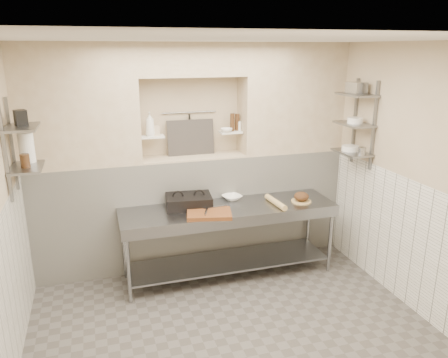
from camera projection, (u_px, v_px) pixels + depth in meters
name	position (u px, v px, depth m)	size (l,w,h in m)	color
floor	(236.00, 340.00, 4.33)	(4.00, 3.90, 0.10)	#45413D
ceiling	(239.00, 33.00, 3.49)	(4.00, 3.90, 0.10)	silver
wall_right	(426.00, 183.00, 4.48)	(0.10, 3.90, 2.80)	#C5B497
wall_back	(189.00, 153.00, 5.74)	(4.00, 0.10, 2.80)	#C5B497
wall_front	(371.00, 340.00, 2.08)	(4.00, 0.10, 2.80)	#C5B497
backwall_lower	(194.00, 209.00, 5.72)	(4.00, 0.40, 1.40)	white
alcove_sill	(193.00, 157.00, 5.51)	(1.30, 0.40, 0.02)	#C5B497
backwall_pillar_left	(78.00, 106.00, 4.94)	(1.35, 0.40, 1.40)	#C5B497
backwall_pillar_right	(291.00, 98.00, 5.68)	(1.35, 0.40, 1.40)	#C5B497
backwall_header	(191.00, 59.00, 5.17)	(1.30, 0.40, 0.40)	#C5B497
wainscot_left	(5.00, 308.00, 3.56)	(0.02, 3.90, 1.40)	white
wainscot_right	(413.00, 246.00, 4.67)	(0.02, 3.90, 1.40)	white
alcove_shelf_left	(152.00, 137.00, 5.29)	(0.28, 0.16, 0.03)	white
alcove_shelf_right	(231.00, 132.00, 5.57)	(0.28, 0.16, 0.03)	white
utensil_rail	(189.00, 112.00, 5.51)	(0.02, 0.02, 0.70)	gray
hanging_steel	(190.00, 126.00, 5.54)	(0.02, 0.02, 0.30)	black
splash_panel	(191.00, 137.00, 5.54)	(0.60, 0.02, 0.45)	#383330
shelf_rail_left_a	(12.00, 144.00, 4.39)	(0.03, 0.03, 0.95)	slate
shelf_rail_left_b	(5.00, 153.00, 4.02)	(0.03, 0.03, 0.95)	slate
wall_shelf_left_lower	(27.00, 168.00, 4.30)	(0.30, 0.50, 0.03)	slate
wall_shelf_left_upper	(21.00, 127.00, 4.19)	(0.30, 0.50, 0.03)	slate
shelf_rail_right_a	(355.00, 121.00, 5.48)	(0.03, 0.03, 1.05)	slate
shelf_rail_right_b	(374.00, 126.00, 5.11)	(0.03, 0.03, 1.05)	slate
wall_shelf_right_lower	(352.00, 152.00, 5.36)	(0.30, 0.50, 0.03)	slate
wall_shelf_right_mid	(354.00, 124.00, 5.26)	(0.30, 0.50, 0.03)	slate
wall_shelf_right_upper	(357.00, 95.00, 5.15)	(0.30, 0.50, 0.03)	slate
prep_table	(229.00, 227.00, 5.30)	(2.60, 0.70, 0.90)	gray
panini_press	(189.00, 201.00, 5.21)	(0.58, 0.45, 0.15)	black
cutting_board	(209.00, 214.00, 4.96)	(0.50, 0.35, 0.05)	brown
knife_blade	(215.00, 207.00, 5.10)	(0.29, 0.03, 0.01)	gray
tongs	(206.00, 211.00, 4.95)	(0.02, 0.02, 0.24)	gray
mixing_bowl	(232.00, 197.00, 5.48)	(0.23, 0.23, 0.06)	white
rolling_pin	(276.00, 202.00, 5.29)	(0.07, 0.07, 0.46)	tan
bread_board	(301.00, 201.00, 5.41)	(0.25, 0.25, 0.01)	tan
bread_loaf	(301.00, 196.00, 5.39)	(0.18, 0.18, 0.11)	#4C2D19
bottle_soap	(150.00, 124.00, 5.22)	(0.11, 0.11, 0.29)	white
jar_alcove	(156.00, 130.00, 5.28)	(0.08, 0.08, 0.12)	#C5B497
bowl_alcove	(226.00, 130.00, 5.50)	(0.15, 0.15, 0.05)	white
condiment_a	(237.00, 122.00, 5.58)	(0.06, 0.06, 0.22)	#3E2614
condiment_b	(232.00, 122.00, 5.54)	(0.06, 0.06, 0.23)	#3E2614
condiment_c	(239.00, 126.00, 5.60)	(0.07, 0.07, 0.12)	white
jug_left	(27.00, 148.00, 4.41)	(0.15, 0.15, 0.30)	white
jar_left	(25.00, 161.00, 4.24)	(0.09, 0.09, 0.13)	#3E2614
box_left_upper	(21.00, 118.00, 4.20)	(0.11, 0.11, 0.15)	black
bowl_right	(350.00, 148.00, 5.39)	(0.20, 0.20, 0.06)	white
canister_right	(362.00, 151.00, 5.16)	(0.09, 0.09, 0.09)	gray
bowl_right_mid	(355.00, 120.00, 5.23)	(0.18, 0.18, 0.07)	white
basket_right	(356.00, 88.00, 5.15)	(0.17, 0.21, 0.13)	gray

